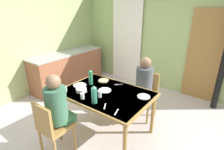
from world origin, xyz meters
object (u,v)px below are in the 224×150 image
(chair_near_diner, at_px, (51,126))
(water_bottle_green_far, at_px, (91,77))
(person_near_diner, at_px, (57,104))
(kitchen_counter, at_px, (68,69))
(serving_bowl_center, at_px, (81,90))
(chair_far_diner, at_px, (146,92))
(person_far_diner, at_px, (144,81))
(dining_table, at_px, (106,96))
(water_bottle_green_near, at_px, (94,95))

(chair_near_diner, relative_size, water_bottle_green_far, 3.18)
(chair_near_diner, distance_m, person_near_diner, 0.31)
(kitchen_counter, height_order, serving_bowl_center, kitchen_counter)
(chair_far_diner, distance_m, person_near_diner, 1.70)
(person_near_diner, bearing_deg, person_far_diner, 67.38)
(dining_table, bearing_deg, person_far_diner, 67.65)
(chair_far_diner, bearing_deg, water_bottle_green_far, 47.46)
(chair_far_diner, height_order, person_far_diner, person_far_diner)
(serving_bowl_center, bearing_deg, chair_far_diner, 59.24)
(chair_far_diner, relative_size, person_far_diner, 1.13)
(chair_near_diner, bearing_deg, dining_table, 70.49)
(chair_near_diner, distance_m, water_bottle_green_near, 0.73)
(dining_table, bearing_deg, person_near_diner, -112.88)
(kitchen_counter, distance_m, person_near_diner, 2.44)
(chair_far_diner, bearing_deg, person_near_diner, 69.18)
(water_bottle_green_far, bearing_deg, person_far_diner, 41.86)
(kitchen_counter, relative_size, person_near_diner, 2.68)
(chair_far_diner, bearing_deg, chair_near_diner, 70.72)
(chair_far_diner, distance_m, person_far_diner, 0.31)
(chair_far_diner, bearing_deg, kitchen_counter, -2.35)
(dining_table, distance_m, chair_near_diner, 0.92)
(water_bottle_green_near, bearing_deg, person_near_diner, -134.57)
(person_far_diner, relative_size, water_bottle_green_near, 2.90)
(kitchen_counter, xyz_separation_m, water_bottle_green_far, (1.64, -0.86, 0.43))
(chair_far_diner, bearing_deg, water_bottle_green_near, 78.89)
(person_far_diner, height_order, serving_bowl_center, person_far_diner)
(chair_near_diner, distance_m, person_far_diner, 1.70)
(serving_bowl_center, bearing_deg, dining_table, 32.24)
(chair_near_diner, height_order, water_bottle_green_near, water_bottle_green_near)
(chair_near_diner, height_order, serving_bowl_center, chair_near_diner)
(dining_table, height_order, water_bottle_green_near, water_bottle_green_near)
(dining_table, bearing_deg, chair_far_diner, 70.95)
(chair_near_diner, bearing_deg, serving_bowl_center, 93.49)
(kitchen_counter, distance_m, chair_far_diner, 2.35)
(chair_far_diner, bearing_deg, serving_bowl_center, 59.24)
(kitchen_counter, bearing_deg, person_near_diner, -43.49)
(chair_near_diner, xyz_separation_m, person_near_diner, (0.00, 0.14, 0.28))
(water_bottle_green_near, height_order, water_bottle_green_far, water_bottle_green_far)
(chair_near_diner, xyz_separation_m, water_bottle_green_near, (0.36, 0.50, 0.38))
(dining_table, relative_size, person_far_diner, 1.82)
(kitchen_counter, bearing_deg, person_far_diner, -5.66)
(water_bottle_green_far, distance_m, serving_bowl_center, 0.32)
(chair_far_diner, distance_m, water_bottle_green_far, 1.11)
(chair_near_diner, xyz_separation_m, serving_bowl_center, (-0.04, 0.64, 0.29))
(person_near_diner, relative_size, person_far_diner, 1.00)
(person_far_diner, bearing_deg, chair_far_diner, -90.00)
(kitchen_counter, relative_size, dining_table, 1.47)
(chair_near_diner, bearing_deg, person_near_diner, 90.00)
(dining_table, height_order, chair_far_diner, chair_far_diner)
(dining_table, bearing_deg, water_bottle_green_near, -80.55)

